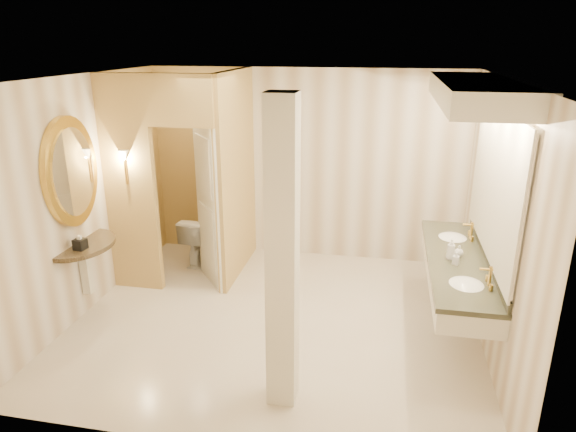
% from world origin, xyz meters
% --- Properties ---
extents(floor, '(4.50, 4.50, 0.00)m').
position_xyz_m(floor, '(0.00, 0.00, 0.00)').
color(floor, beige).
rests_on(floor, ground).
extents(ceiling, '(4.50, 4.50, 0.00)m').
position_xyz_m(ceiling, '(0.00, 0.00, 2.70)').
color(ceiling, silver).
rests_on(ceiling, wall_back).
extents(wall_back, '(4.50, 0.02, 2.70)m').
position_xyz_m(wall_back, '(0.00, 2.00, 1.35)').
color(wall_back, beige).
rests_on(wall_back, floor).
extents(wall_front, '(4.50, 0.02, 2.70)m').
position_xyz_m(wall_front, '(0.00, -2.00, 1.35)').
color(wall_front, beige).
rests_on(wall_front, floor).
extents(wall_left, '(0.02, 4.00, 2.70)m').
position_xyz_m(wall_left, '(-2.25, 0.00, 1.35)').
color(wall_left, beige).
rests_on(wall_left, floor).
extents(wall_right, '(0.02, 4.00, 2.70)m').
position_xyz_m(wall_right, '(2.25, 0.00, 1.35)').
color(wall_right, beige).
rests_on(wall_right, floor).
extents(toilet_closet, '(1.50, 1.55, 2.70)m').
position_xyz_m(toilet_closet, '(-1.13, 0.96, 1.39)').
color(toilet_closet, tan).
rests_on(toilet_closet, floor).
extents(wall_sconce, '(0.14, 0.14, 0.42)m').
position_xyz_m(wall_sconce, '(-1.93, 0.43, 1.73)').
color(wall_sconce, '#BA903B').
rests_on(wall_sconce, toilet_closet).
extents(vanity, '(0.75, 2.47, 2.09)m').
position_xyz_m(vanity, '(1.98, 0.15, 1.63)').
color(vanity, silver).
rests_on(vanity, floor).
extents(console_shelf, '(0.93, 0.93, 1.92)m').
position_xyz_m(console_shelf, '(-2.21, -0.23, 1.34)').
color(console_shelf, black).
rests_on(console_shelf, floor).
extents(pillar, '(0.25, 0.25, 2.70)m').
position_xyz_m(pillar, '(0.35, -1.30, 1.35)').
color(pillar, silver).
rests_on(pillar, floor).
extents(tissue_box, '(0.13, 0.13, 0.12)m').
position_xyz_m(tissue_box, '(-2.10, -0.40, 0.93)').
color(tissue_box, black).
rests_on(tissue_box, console_shelf).
extents(toilet, '(0.46, 0.72, 0.70)m').
position_xyz_m(toilet, '(-1.40, 1.39, 0.35)').
color(toilet, white).
rests_on(toilet, floor).
extents(soap_bottle_a, '(0.08, 0.08, 0.13)m').
position_xyz_m(soap_bottle_a, '(1.90, -0.01, 0.94)').
color(soap_bottle_a, beige).
rests_on(soap_bottle_a, vanity).
extents(soap_bottle_b, '(0.12, 0.12, 0.12)m').
position_xyz_m(soap_bottle_b, '(1.95, 0.20, 0.94)').
color(soap_bottle_b, silver).
rests_on(soap_bottle_b, vanity).
extents(soap_bottle_c, '(0.11, 0.11, 0.23)m').
position_xyz_m(soap_bottle_c, '(1.86, 0.10, 0.99)').
color(soap_bottle_c, '#C6B28C').
rests_on(soap_bottle_c, vanity).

